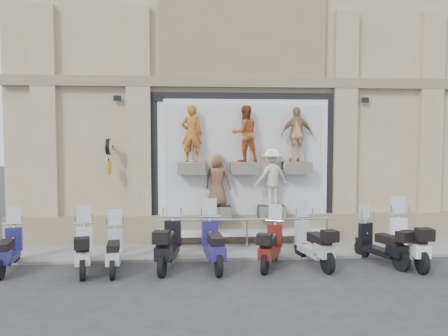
% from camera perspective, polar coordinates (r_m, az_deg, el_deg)
% --- Properties ---
extents(ground, '(90.00, 90.00, 0.00)m').
position_cam_1_polar(ground, '(10.68, 4.38, -13.41)').
color(ground, '#303033').
rests_on(ground, ground).
extents(sidewalk, '(16.00, 2.20, 0.08)m').
position_cam_1_polar(sidewalk, '(12.68, 2.96, -10.48)').
color(sidewalk, gray).
rests_on(sidewalk, ground).
extents(building, '(14.00, 8.60, 12.00)m').
position_cam_1_polar(building, '(17.41, 0.98, 13.12)').
color(building, '#C2AF8D').
rests_on(building, ground).
extents(shop_vitrine, '(5.60, 0.96, 4.30)m').
position_cam_1_polar(shop_vitrine, '(12.97, 3.03, 0.31)').
color(shop_vitrine, black).
rests_on(shop_vitrine, ground).
extents(guard_rail, '(5.06, 0.10, 0.93)m').
position_cam_1_polar(guard_rail, '(12.48, 3.02, -8.70)').
color(guard_rail, '#9EA0A5').
rests_on(guard_rail, ground).
extents(clock_sign_bracket, '(0.10, 0.80, 1.02)m').
position_cam_1_polar(clock_sign_bracket, '(12.79, -14.83, 2.04)').
color(clock_sign_bracket, black).
rests_on(clock_sign_bracket, ground).
extents(scooter_a, '(0.76, 1.85, 1.46)m').
position_cam_1_polar(scooter_a, '(11.73, -26.40, -8.54)').
color(scooter_a, navy).
rests_on(scooter_a, ground).
extents(scooter_b, '(0.89, 1.90, 1.49)m').
position_cam_1_polar(scooter_b, '(11.01, -17.89, -9.04)').
color(scooter_b, silver).
rests_on(scooter_b, ground).
extents(scooter_c, '(0.69, 1.77, 1.40)m').
position_cam_1_polar(scooter_c, '(10.86, -14.18, -9.39)').
color(scooter_c, '#ACB2BB').
rests_on(scooter_c, ground).
extents(scooter_d, '(0.86, 2.08, 1.64)m').
position_cam_1_polar(scooter_d, '(10.88, -7.30, -8.66)').
color(scooter_d, black).
rests_on(scooter_d, ground).
extents(scooter_e, '(0.80, 2.06, 1.63)m').
position_cam_1_polar(scooter_e, '(10.80, -1.37, -8.74)').
color(scooter_e, navy).
rests_on(scooter_e, ground).
extents(scooter_f, '(1.16, 1.88, 1.48)m').
position_cam_1_polar(scooter_f, '(10.97, 6.11, -8.97)').
color(scooter_f, '#57170F').
rests_on(scooter_f, ground).
extents(scooter_g, '(0.96, 2.02, 1.58)m').
position_cam_1_polar(scooter_g, '(11.23, 11.61, -8.46)').
color(scooter_g, '#A5A6AB').
rests_on(scooter_g, ground).
extents(scooter_h, '(1.14, 1.88, 1.47)m').
position_cam_1_polar(scooter_h, '(11.81, 19.83, -8.27)').
color(scooter_h, black).
rests_on(scooter_h, ground).
extents(scooter_i, '(0.71, 2.07, 1.66)m').
position_cam_1_polar(scooter_i, '(11.97, 22.99, -7.75)').
color(scooter_i, white).
rests_on(scooter_i, ground).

